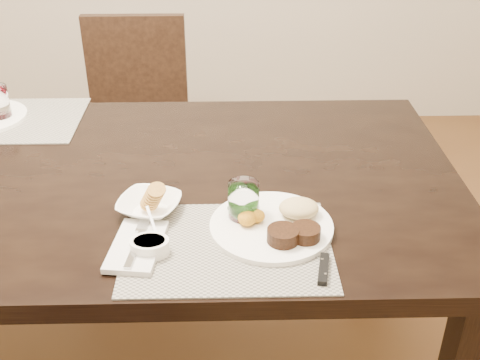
{
  "coord_description": "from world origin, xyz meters",
  "views": [
    {
      "loc": [
        0.38,
        -1.4,
        1.56
      ],
      "look_at": [
        0.41,
        -0.15,
        0.82
      ],
      "focal_mm": 45.0,
      "sensor_mm": 36.0,
      "label": 1
    }
  ],
  "objects_px": {
    "dinner_plate": "(277,223)",
    "wine_glass_near": "(244,204)",
    "chair_far": "(137,116)",
    "steak_knife": "(322,261)",
    "cracker_bowl": "(149,205)"
  },
  "relations": [
    {
      "from": "chair_far",
      "to": "wine_glass_near",
      "type": "bearing_deg",
      "value": -70.24
    },
    {
      "from": "cracker_bowl",
      "to": "steak_knife",
      "type": "bearing_deg",
      "value": -28.19
    },
    {
      "from": "steak_knife",
      "to": "cracker_bowl",
      "type": "bearing_deg",
      "value": 163.71
    },
    {
      "from": "cracker_bowl",
      "to": "chair_far",
      "type": "bearing_deg",
      "value": 99.67
    },
    {
      "from": "chair_far",
      "to": "cracker_bowl",
      "type": "bearing_deg",
      "value": -80.33
    },
    {
      "from": "dinner_plate",
      "to": "steak_knife",
      "type": "bearing_deg",
      "value": -70.58
    },
    {
      "from": "chair_far",
      "to": "dinner_plate",
      "type": "bearing_deg",
      "value": -67.62
    },
    {
      "from": "dinner_plate",
      "to": "wine_glass_near",
      "type": "bearing_deg",
      "value": 138.73
    },
    {
      "from": "dinner_plate",
      "to": "wine_glass_near",
      "type": "height_order",
      "value": "wine_glass_near"
    },
    {
      "from": "dinner_plate",
      "to": "wine_glass_near",
      "type": "relative_size",
      "value": 2.86
    },
    {
      "from": "chair_far",
      "to": "steak_knife",
      "type": "height_order",
      "value": "chair_far"
    },
    {
      "from": "steak_knife",
      "to": "wine_glass_near",
      "type": "bearing_deg",
      "value": 146.01
    },
    {
      "from": "wine_glass_near",
      "to": "steak_knife",
      "type": "bearing_deg",
      "value": -45.89
    },
    {
      "from": "chair_far",
      "to": "steak_knife",
      "type": "bearing_deg",
      "value": -66.43
    },
    {
      "from": "dinner_plate",
      "to": "chair_far",
      "type": "bearing_deg",
      "value": 98.16
    }
  ]
}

